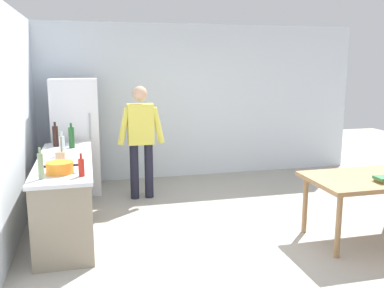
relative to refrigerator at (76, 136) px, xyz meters
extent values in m
plane|color=#9E998E|center=(1.90, -2.40, -0.90)|extent=(14.00, 14.00, 0.00)
cube|color=silver|center=(1.90, 0.60, 0.45)|extent=(6.40, 0.12, 2.70)
cube|color=gray|center=(-0.10, -1.60, -0.47)|extent=(0.60, 2.12, 0.86)
cube|color=silver|center=(-0.10, -1.60, -0.02)|extent=(0.64, 2.20, 0.04)
cube|color=white|center=(0.00, 0.00, 0.00)|extent=(0.70, 0.64, 1.80)
cylinder|color=#B2B2B7|center=(0.22, -0.34, 0.20)|extent=(0.02, 0.02, 0.40)
cylinder|color=#1E1E2D|center=(0.84, -0.55, -0.48)|extent=(0.13, 0.13, 0.84)
cylinder|color=#1E1E2D|center=(1.06, -0.55, -0.48)|extent=(0.13, 0.13, 0.84)
cube|color=#D8CC4C|center=(0.95, -0.55, 0.24)|extent=(0.38, 0.22, 0.60)
sphere|color=tan|center=(0.95, -0.55, 0.69)|extent=(0.22, 0.22, 0.22)
cylinder|color=#D8CC4C|center=(0.70, -0.59, 0.22)|extent=(0.20, 0.09, 0.55)
cylinder|color=#D8CC4C|center=(1.20, -0.59, 0.22)|extent=(0.20, 0.09, 0.55)
cube|color=#9E754C|center=(3.30, -2.70, -0.18)|extent=(1.40, 0.90, 0.05)
cylinder|color=#9E754C|center=(2.70, -3.05, -0.55)|extent=(0.06, 0.06, 0.70)
cylinder|color=#9E754C|center=(2.70, -2.35, -0.55)|extent=(0.06, 0.06, 0.70)
cylinder|color=orange|center=(-0.11, -2.26, 0.06)|extent=(0.28, 0.28, 0.12)
cube|color=black|center=(-0.28, -2.26, 0.08)|extent=(0.06, 0.03, 0.02)
cube|color=black|center=(0.06, -2.26, 0.08)|extent=(0.06, 0.03, 0.02)
cylinder|color=tan|center=(-0.13, -1.83, 0.07)|extent=(0.11, 0.11, 0.14)
cylinder|color=olive|center=(-0.11, -1.82, 0.21)|extent=(0.02, 0.05, 0.22)
cylinder|color=olive|center=(-0.11, -1.84, 0.21)|extent=(0.02, 0.04, 0.22)
cylinder|color=silver|center=(-0.13, -1.38, 0.12)|extent=(0.07, 0.07, 0.24)
cylinder|color=silver|center=(-0.13, -1.38, 0.27)|extent=(0.03, 0.03, 0.06)
cylinder|color=gray|center=(-0.28, -2.44, 0.13)|extent=(0.06, 0.06, 0.26)
cylinder|color=gray|center=(-0.28, -2.44, 0.29)|extent=(0.02, 0.02, 0.06)
cylinder|color=#1E5123|center=(-0.03, -0.91, 0.14)|extent=(0.08, 0.08, 0.28)
cylinder|color=#1E5123|center=(-0.03, -0.91, 0.31)|extent=(0.03, 0.03, 0.06)
cylinder|color=#B22319|center=(0.11, -2.43, 0.09)|extent=(0.06, 0.06, 0.18)
cylinder|color=#B22319|center=(0.11, -2.43, 0.21)|extent=(0.02, 0.02, 0.06)
cylinder|color=black|center=(-0.25, -0.75, 0.14)|extent=(0.08, 0.08, 0.28)
cylinder|color=black|center=(-0.25, -0.75, 0.31)|extent=(0.03, 0.03, 0.06)
camera|label=1|loc=(0.21, -6.71, 1.14)|focal=39.23mm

